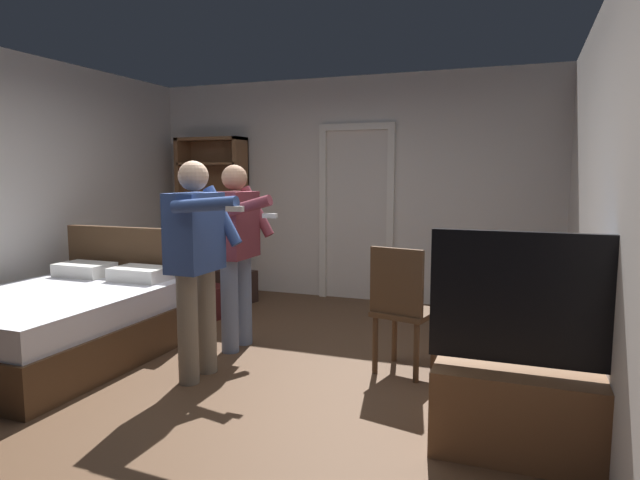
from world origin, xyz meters
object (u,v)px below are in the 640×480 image
(tv_flatscreen, at_px, (544,397))
(side_table, at_px, (474,324))
(laptop, at_px, (473,285))
(wooden_chair, at_px, (401,305))
(bottle_on_table, at_px, (496,279))
(person_blue_shirt, at_px, (197,254))
(bookshelf, at_px, (214,209))
(suitcase_dark, at_px, (202,299))
(suitcase_small, at_px, (233,286))
(bed, at_px, (64,322))
(person_striped_shirt, at_px, (237,244))

(tv_flatscreen, height_order, side_table, tv_flatscreen)
(laptop, distance_m, wooden_chair, 0.58)
(bottle_on_table, height_order, wooden_chair, wooden_chair)
(bottle_on_table, height_order, person_blue_shirt, person_blue_shirt)
(wooden_chair, bearing_deg, person_blue_shirt, -156.87)
(person_blue_shirt, bearing_deg, bookshelf, 119.17)
(side_table, relative_size, suitcase_dark, 1.11)
(tv_flatscreen, distance_m, suitcase_small, 4.33)
(bookshelf, bearing_deg, bed, -85.12)
(person_blue_shirt, bearing_deg, suitcase_small, 113.73)
(suitcase_small, bearing_deg, laptop, -18.10)
(bookshelf, bearing_deg, side_table, -32.59)
(wooden_chair, bearing_deg, bed, -167.67)
(bed, relative_size, tv_flatscreen, 1.57)
(wooden_chair, bearing_deg, side_table, -6.09)
(laptop, bearing_deg, bed, -171.31)
(bookshelf, bearing_deg, tv_flatscreen, -38.82)
(bed, xyz_separation_m, person_blue_shirt, (1.32, -0.01, 0.64))
(suitcase_dark, bearing_deg, tv_flatscreen, -21.11)
(tv_flatscreen, xyz_separation_m, person_blue_shirt, (-2.40, 0.39, 0.59))
(bookshelf, relative_size, side_table, 2.85)
(laptop, distance_m, person_blue_shirt, 2.01)
(bed, height_order, suitcase_dark, bed)
(bed, xyz_separation_m, wooden_chair, (2.73, 0.60, 0.24))
(laptop, height_order, suitcase_dark, laptop)
(side_table, bearing_deg, bed, -170.66)
(suitcase_small, bearing_deg, bookshelf, 150.75)
(bed, height_order, person_blue_shirt, person_blue_shirt)
(bed, bearing_deg, person_striped_shirt, 30.27)
(tv_flatscreen, bearing_deg, person_blue_shirt, 170.68)
(bottle_on_table, distance_m, suitcase_small, 3.65)
(bookshelf, bearing_deg, suitcase_small, -42.35)
(side_table, distance_m, wooden_chair, 0.55)
(person_blue_shirt, xyz_separation_m, person_striped_shirt, (-0.07, 0.73, -0.01))
(laptop, distance_m, bottle_on_table, 0.17)
(person_blue_shirt, distance_m, suitcase_dark, 2.05)
(laptop, bearing_deg, bookshelf, 146.82)
(person_blue_shirt, relative_size, person_striped_shirt, 1.01)
(tv_flatscreen, bearing_deg, bottle_on_table, 109.48)
(bed, height_order, laptop, bed)
(bed, distance_m, bookshelf, 2.89)
(side_table, distance_m, suitcase_dark, 3.16)
(bottle_on_table, bearing_deg, side_table, 150.26)
(person_blue_shirt, height_order, suitcase_dark, person_blue_shirt)
(person_striped_shirt, bearing_deg, laptop, -6.49)
(suitcase_dark, bearing_deg, laptop, -11.25)
(suitcase_small, bearing_deg, tv_flatscreen, -25.12)
(bookshelf, relative_size, laptop, 4.81)
(bookshelf, height_order, person_blue_shirt, bookshelf)
(person_blue_shirt, distance_m, person_striped_shirt, 0.74)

